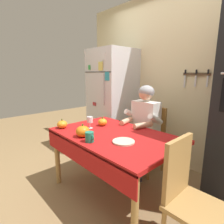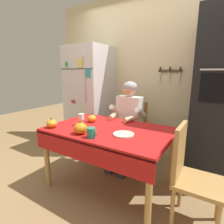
# 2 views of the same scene
# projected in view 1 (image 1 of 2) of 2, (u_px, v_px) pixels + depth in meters

# --- Properties ---
(ground_plane) EXTENTS (10.00, 10.00, 0.00)m
(ground_plane) POSITION_uv_depth(u_px,v_px,m) (108.00, 196.00, 2.10)
(ground_plane) COLOR #93754C
(ground_plane) RESTS_ON ground
(back_wall_assembly) EXTENTS (3.70, 0.13, 2.60)m
(back_wall_assembly) POSITION_uv_depth(u_px,v_px,m) (177.00, 80.00, 2.68)
(back_wall_assembly) COLOR beige
(back_wall_assembly) RESTS_ON ground
(refrigerator) EXTENTS (0.68, 0.71, 1.80)m
(refrigerator) POSITION_uv_depth(u_px,v_px,m) (113.00, 102.00, 3.23)
(refrigerator) COLOR silver
(refrigerator) RESTS_ON ground
(dining_table) EXTENTS (1.40, 0.90, 0.74)m
(dining_table) POSITION_uv_depth(u_px,v_px,m) (113.00, 141.00, 2.01)
(dining_table) COLOR tan
(dining_table) RESTS_ON ground
(chair_behind_person) EXTENTS (0.40, 0.40, 0.93)m
(chair_behind_person) POSITION_uv_depth(u_px,v_px,m) (150.00, 136.00, 2.61)
(chair_behind_person) COLOR #9E6B33
(chair_behind_person) RESTS_ON ground
(seated_person) EXTENTS (0.47, 0.55, 1.25)m
(seated_person) POSITION_uv_depth(u_px,v_px,m) (142.00, 123.00, 2.43)
(seated_person) COLOR #38384C
(seated_person) RESTS_ON ground
(chair_right_side) EXTENTS (0.40, 0.40, 0.93)m
(chair_right_side) POSITION_uv_depth(u_px,v_px,m) (188.00, 194.00, 1.35)
(chair_right_side) COLOR tan
(chair_right_side) RESTS_ON ground
(coffee_mug) EXTENTS (0.11, 0.09, 0.10)m
(coffee_mug) POSITION_uv_depth(u_px,v_px,m) (90.00, 137.00, 1.76)
(coffee_mug) COLOR #237F66
(coffee_mug) RESTS_ON dining_table
(wine_glass) EXTENTS (0.07, 0.07, 0.15)m
(wine_glass) POSITION_uv_depth(u_px,v_px,m) (90.00, 120.00, 2.19)
(wine_glass) COLOR white
(wine_glass) RESTS_ON dining_table
(pumpkin_large) EXTENTS (0.12, 0.12, 0.12)m
(pumpkin_large) POSITION_uv_depth(u_px,v_px,m) (103.00, 122.00, 2.31)
(pumpkin_large) COLOR orange
(pumpkin_large) RESTS_ON dining_table
(pumpkin_medium) EXTENTS (0.12, 0.12, 0.12)m
(pumpkin_medium) POSITION_uv_depth(u_px,v_px,m) (62.00, 124.00, 2.20)
(pumpkin_medium) COLOR orange
(pumpkin_medium) RESTS_ON dining_table
(pumpkin_small) EXTENTS (0.15, 0.15, 0.14)m
(pumpkin_small) POSITION_uv_depth(u_px,v_px,m) (83.00, 131.00, 1.90)
(pumpkin_small) COLOR orange
(pumpkin_small) RESTS_ON dining_table
(serving_tray) EXTENTS (0.22, 0.22, 0.02)m
(serving_tray) POSITION_uv_depth(u_px,v_px,m) (123.00, 142.00, 1.76)
(serving_tray) COLOR beige
(serving_tray) RESTS_ON dining_table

